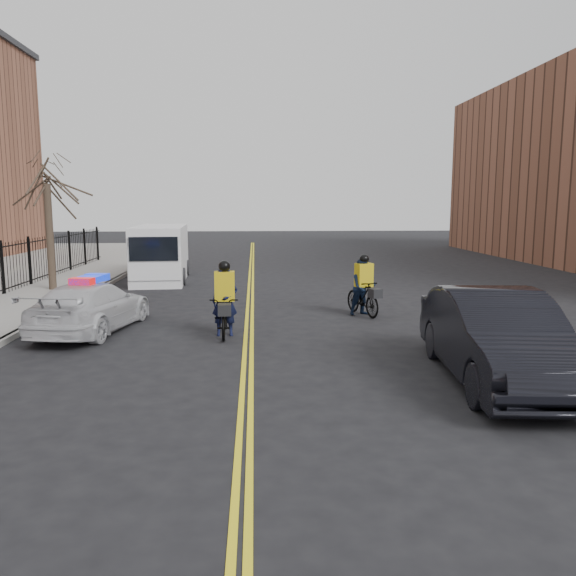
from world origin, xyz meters
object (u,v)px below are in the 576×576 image
(dark_sedan, at_px, (497,337))
(cyclist_near, at_px, (225,310))
(cargo_van, at_px, (161,254))
(police_cruiser, at_px, (91,307))
(cyclist_far, at_px, (364,291))

(dark_sedan, xyz_separation_m, cyclist_near, (-5.40, 4.15, -0.19))
(dark_sedan, relative_size, cargo_van, 0.89)
(police_cruiser, bearing_deg, cyclist_far, -157.46)
(cyclist_near, relative_size, cyclist_far, 1.05)
(cyclist_near, bearing_deg, police_cruiser, 166.88)
(police_cruiser, relative_size, cargo_van, 0.82)
(cyclist_near, distance_m, cyclist_far, 4.79)
(cyclist_far, bearing_deg, cyclist_near, -168.62)
(cargo_van, xyz_separation_m, cyclist_far, (7.51, -8.35, -0.45))
(dark_sedan, xyz_separation_m, cargo_van, (-8.80, 14.95, 0.31))
(cargo_van, bearing_deg, dark_sedan, -63.43)
(cargo_van, bearing_deg, police_cruiser, -95.06)
(dark_sedan, bearing_deg, cyclist_near, 147.16)
(police_cruiser, relative_size, dark_sedan, 0.92)
(cyclist_far, bearing_deg, dark_sedan, -98.44)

